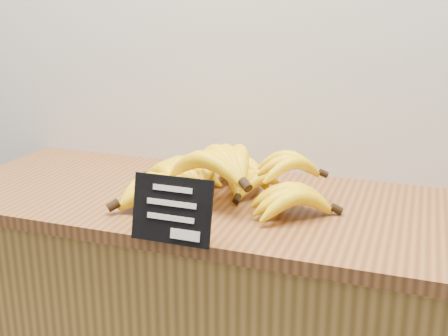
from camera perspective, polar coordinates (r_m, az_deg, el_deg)
counter_top at (r=1.34m, az=0.72°, el=-3.71°), size 1.41×0.54×0.03m
chalkboard_sign at (r=1.09m, az=-5.34°, el=-4.28°), size 0.16×0.04×0.13m
banana_pile at (r=1.31m, az=-0.45°, el=-1.14°), size 0.53×0.38×0.13m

